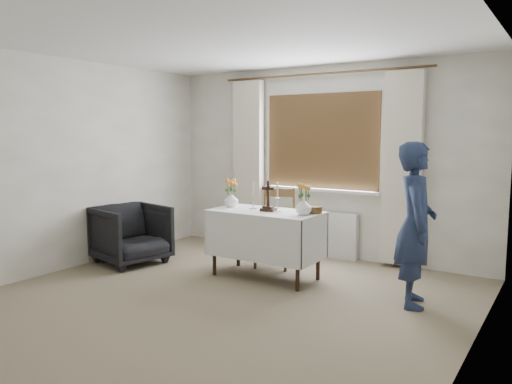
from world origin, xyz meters
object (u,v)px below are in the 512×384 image
(person, at_px, (415,225))
(armchair, at_px, (131,234))
(altar_table, at_px, (265,244))
(wooden_chair, at_px, (275,228))
(wooden_cross, at_px, (268,196))
(flower_vase_right, at_px, (303,207))
(flower_vase_left, at_px, (231,199))

(person, bearing_deg, armchair, 77.45)
(altar_table, height_order, armchair, altar_table)
(wooden_chair, relative_size, wooden_cross, 2.82)
(armchair, relative_size, flower_vase_right, 4.49)
(altar_table, distance_m, flower_vase_left, 0.69)
(altar_table, xyz_separation_m, flower_vase_right, (0.48, -0.02, 0.47))
(altar_table, relative_size, person, 0.80)
(armchair, distance_m, flower_vase_right, 2.31)
(altar_table, distance_m, person, 1.70)
(altar_table, height_order, person, person)
(altar_table, height_order, wooden_cross, wooden_cross)
(wooden_chair, distance_m, person, 1.90)
(armchair, height_order, wooden_cross, wooden_cross)
(person, height_order, flower_vase_left, person)
(person, relative_size, flower_vase_left, 8.93)
(armchair, height_order, person, person)
(flower_vase_left, bearing_deg, armchair, -161.11)
(person, bearing_deg, flower_vase_right, 71.65)
(armchair, xyz_separation_m, flower_vase_right, (2.23, 0.36, 0.48))
(person, distance_m, flower_vase_right, 1.18)
(person, xyz_separation_m, flower_vase_right, (-1.17, -0.01, 0.08))
(flower_vase_left, xyz_separation_m, flower_vase_right, (0.99, -0.06, 0.00))
(person, distance_m, flower_vase_left, 2.16)
(altar_table, height_order, wooden_chair, wooden_chair)
(person, xyz_separation_m, wooden_cross, (-1.62, 0.01, 0.16))
(armchair, bearing_deg, flower_vase_right, -68.41)
(wooden_chair, height_order, flower_vase_right, wooden_chair)
(wooden_chair, distance_m, flower_vase_right, 0.89)
(armchair, bearing_deg, wooden_chair, -49.46)
(flower_vase_left, relative_size, flower_vase_right, 0.96)
(armchair, xyz_separation_m, flower_vase_left, (1.24, 0.42, 0.48))
(wooden_chair, bearing_deg, flower_vase_right, -51.04)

